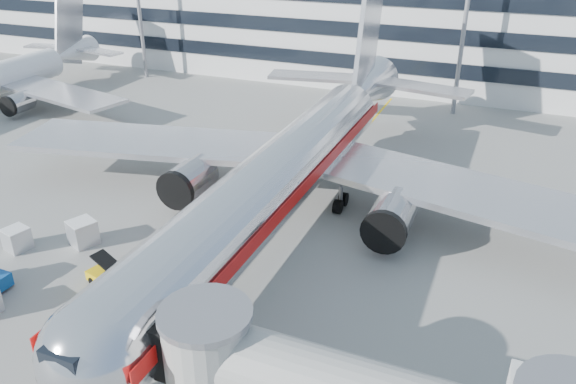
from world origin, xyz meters
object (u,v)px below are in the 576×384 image
at_px(belt_loader, 116,280).
at_px(ramp_worker, 128,269).
at_px(cargo_container_right, 17,239).
at_px(cargo_container_left, 83,232).
at_px(main_jet, 292,164).

xyz_separation_m(belt_loader, ramp_worker, (0.23, 1.03, 0.22)).
bearing_deg(ramp_worker, belt_loader, -160.93).
xyz_separation_m(belt_loader, cargo_container_right, (-9.20, 1.14, 0.22)).
bearing_deg(belt_loader, cargo_container_left, 147.71).
height_order(main_jet, cargo_container_left, main_jet).
bearing_deg(main_jet, cargo_container_left, -141.00).
bearing_deg(main_jet, ramp_worker, -117.19).
xyz_separation_m(main_jet, cargo_container_left, (-11.89, -9.63, -3.34)).
bearing_deg(ramp_worker, main_jet, 4.29).
relative_size(belt_loader, cargo_container_left, 2.01).
height_order(main_jet, ramp_worker, main_jet).
distance_m(belt_loader, cargo_container_left, 6.48).
height_order(belt_loader, cargo_container_right, belt_loader).
height_order(belt_loader, ramp_worker, belt_loader).
distance_m(main_jet, ramp_worker, 13.98).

